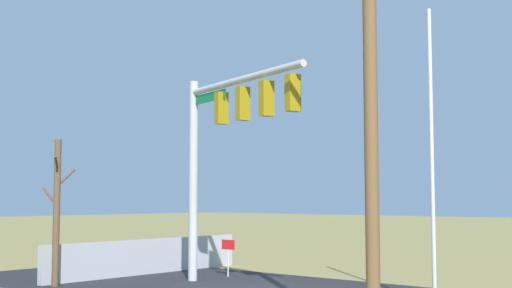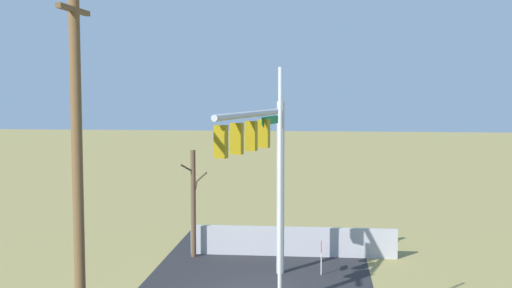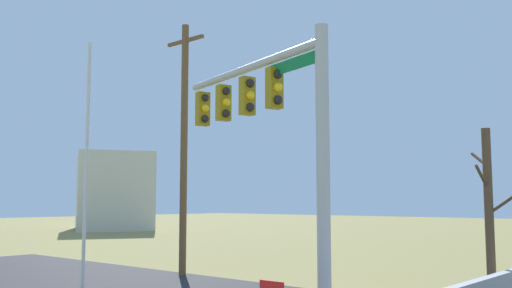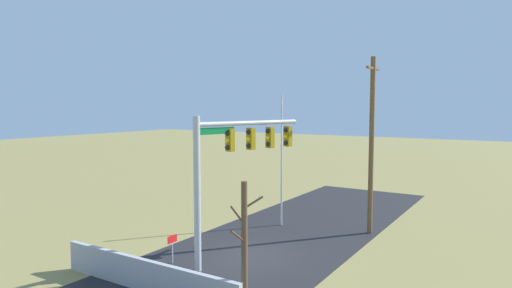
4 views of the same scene
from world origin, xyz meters
name	(u,v)px [view 3 (image 3 of 4)]	position (x,y,z in m)	size (l,w,h in m)	color
signal_mast	(270,120)	(0.98, -0.21, 4.54)	(5.67, 1.78, 6.32)	#B2B5BA
flagpole	(86,166)	(-5.15, -1.19, 3.67)	(0.10, 0.10, 7.34)	silver
utility_pole	(184,143)	(-6.24, 3.53, 4.79)	(1.90, 0.26, 9.24)	brown
bare_tree	(489,221)	(4.83, 2.90, 2.22)	(1.27, 1.02, 4.33)	brown
distant_building	(114,192)	(-36.03, 21.19, 3.56)	(9.35, 6.63, 7.11)	beige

